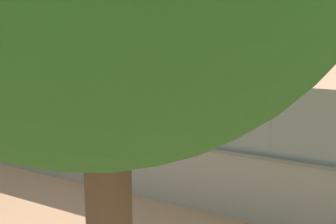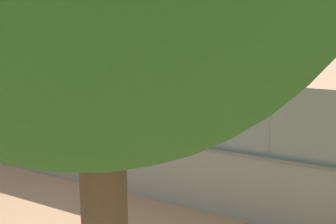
{
  "view_description": "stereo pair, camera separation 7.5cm",
  "coord_description": "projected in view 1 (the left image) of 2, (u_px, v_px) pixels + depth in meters",
  "views": [
    {
      "loc": [
        -11.2,
        23.36,
        4.94
      ],
      "look_at": [
        -2.67,
        8.44,
        1.37
      ],
      "focal_mm": 44.28,
      "sensor_mm": 36.0,
      "label": 1
    },
    {
      "loc": [
        -11.26,
        23.32,
        4.94
      ],
      "look_at": [
        -2.67,
        8.44,
        1.37
      ],
      "focal_mm": 44.28,
      "sensor_mm": 36.0,
      "label": 2
    }
  ],
  "objects": [
    {
      "name": "ground_plane",
      "position": [
        197.0,
        105.0,
        26.3
      ],
      "size": [
        260.0,
        260.0,
        0.0
      ],
      "primitive_type": "plane",
      "color": "tan"
    },
    {
      "name": "player_near_wall_returning",
      "position": [
        212.0,
        115.0,
        19.2
      ],
      "size": [
        0.89,
        1.02,
        1.54
      ],
      "color": "#B2B2B2",
      "rests_on": "ground_plane"
    },
    {
      "name": "player_at_service_line",
      "position": [
        243.0,
        107.0,
        20.56
      ],
      "size": [
        0.78,
        1.26,
        1.68
      ],
      "color": "#591919",
      "rests_on": "ground_plane"
    },
    {
      "name": "sports_ball",
      "position": [
        237.0,
        134.0,
        18.99
      ],
      "size": [
        0.18,
        0.18,
        0.18
      ],
      "primitive_type": "sphere",
      "color": "white",
      "rests_on": "ground_plane"
    },
    {
      "name": "fence_panel_on_wall",
      "position": [
        12.0,
        93.0,
        14.36
      ],
      "size": [
        30.25,
        0.4,
        1.75
      ],
      "color": "gray",
      "rests_on": "perimeter_wall"
    },
    {
      "name": "perimeter_wall",
      "position": [
        16.0,
        142.0,
        14.72
      ],
      "size": [
        30.8,
        0.71,
        1.81
      ],
      "color": "gray",
      "rests_on": "ground_plane"
    },
    {
      "name": "courtside_bench",
      "position": [
        197.0,
        176.0,
        12.61
      ],
      "size": [
        1.6,
        0.4,
        0.87
      ],
      "color": "#4C6B4C",
      "rests_on": "ground_plane"
    }
  ]
}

